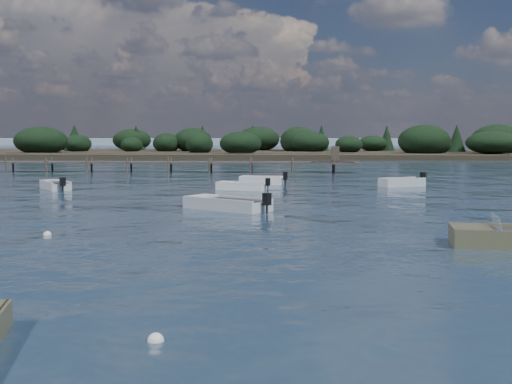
# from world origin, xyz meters

# --- Properties ---
(ground) EXTENTS (400.00, 400.00, 0.00)m
(ground) POSITION_xyz_m (0.00, 60.00, 0.00)
(ground) COLOR #162534
(ground) RESTS_ON ground
(tender_far_white) EXTENTS (3.82, 1.79, 1.28)m
(tender_far_white) POSITION_xyz_m (-2.95, 32.02, 0.18)
(tender_far_white) COLOR silver
(tender_far_white) RESTS_ON ground
(tender_far_grey_b) EXTENTS (3.83, 2.70, 1.31)m
(tender_far_grey_b) POSITION_xyz_m (7.77, 30.48, 0.19)
(tender_far_grey_b) COLOR #B6BBBE
(tender_far_grey_b) RESTS_ON ground
(dinghy_extra_a) EXTENTS (3.90, 2.31, 1.12)m
(dinghy_extra_a) POSITION_xyz_m (-4.14, 26.86, 0.15)
(dinghy_extra_a) COLOR silver
(dinghy_extra_a) RESTS_ON ground
(dinghy_mid_grey) EXTENTS (4.86, 4.11, 1.28)m
(dinghy_mid_grey) POSITION_xyz_m (-4.06, 14.80, 0.17)
(dinghy_mid_grey) COLOR #B6BBBE
(dinghy_mid_grey) RESTS_ON ground
(tender_far_grey) EXTENTS (3.08, 3.59, 1.23)m
(tender_far_grey) POSITION_xyz_m (-17.53, 26.63, 0.17)
(tender_far_grey) COLOR #B6BBBE
(tender_far_grey) RESTS_ON ground
(buoy_a) EXTENTS (0.32, 0.32, 0.32)m
(buoy_a) POSITION_xyz_m (-3.40, -6.63, 0.00)
(buoy_a) COLOR silver
(buoy_a) RESTS_ON ground
(buoy_c) EXTENTS (0.32, 0.32, 0.32)m
(buoy_c) POSITION_xyz_m (-10.25, 5.92, 0.00)
(buoy_c) COLOR silver
(buoy_c) RESTS_ON ground
(jetty) EXTENTS (64.50, 3.20, 3.40)m
(jetty) POSITION_xyz_m (-21.74, 47.99, 0.98)
(jetty) COLOR #463B33
(jetty) RESTS_ON ground
(far_headland) EXTENTS (190.00, 40.00, 5.80)m
(far_headland) POSITION_xyz_m (25.00, 100.00, 1.96)
(far_headland) COLOR black
(far_headland) RESTS_ON ground
(distant_haze) EXTENTS (280.00, 20.00, 2.40)m
(distant_haze) POSITION_xyz_m (-90.00, 230.00, 0.00)
(distant_haze) COLOR #8B9DAC
(distant_haze) RESTS_ON ground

